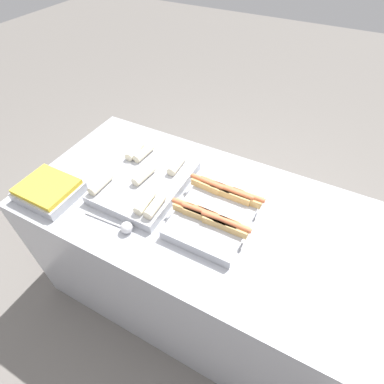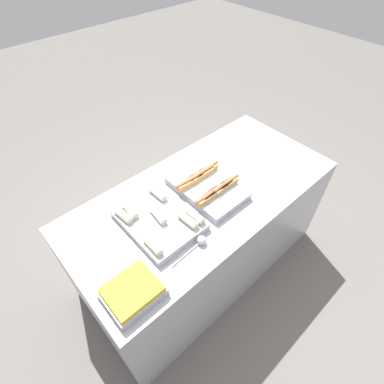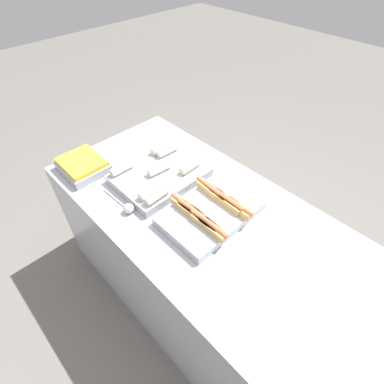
{
  "view_description": "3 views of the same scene",
  "coord_description": "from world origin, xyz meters",
  "px_view_note": "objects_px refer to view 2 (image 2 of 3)",
  "views": [
    {
      "loc": [
        0.34,
        -0.84,
        1.91
      ],
      "look_at": [
        -0.1,
        0.0,
        0.93
      ],
      "focal_mm": 28.0,
      "sensor_mm": 36.0,
      "label": 1
    },
    {
      "loc": [
        -0.96,
        -0.95,
        2.27
      ],
      "look_at": [
        -0.1,
        0.0,
        0.93
      ],
      "focal_mm": 28.0,
      "sensor_mm": 36.0,
      "label": 2
    },
    {
      "loc": [
        0.68,
        -0.76,
        1.99
      ],
      "look_at": [
        -0.1,
        0.0,
        0.93
      ],
      "focal_mm": 28.0,
      "sensor_mm": 36.0,
      "label": 3
    }
  ],
  "objects_px": {
    "tray_hotdogs": "(207,186)",
    "tray_wraps": "(159,219)",
    "serving_spoon_near": "(200,242)",
    "tray_side_front": "(132,292)"
  },
  "relations": [
    {
      "from": "tray_side_front",
      "to": "serving_spoon_near",
      "type": "relative_size",
      "value": 1.06
    },
    {
      "from": "tray_wraps",
      "to": "serving_spoon_near",
      "type": "xyz_separation_m",
      "value": [
        0.07,
        -0.28,
        -0.01
      ]
    },
    {
      "from": "tray_wraps",
      "to": "tray_side_front",
      "type": "distance_m",
      "value": 0.46
    },
    {
      "from": "tray_side_front",
      "to": "serving_spoon_near",
      "type": "height_order",
      "value": "tray_side_front"
    },
    {
      "from": "tray_wraps",
      "to": "serving_spoon_near",
      "type": "bearing_deg",
      "value": -74.93
    },
    {
      "from": "tray_hotdogs",
      "to": "tray_side_front",
      "type": "xyz_separation_m",
      "value": [
        -0.77,
        -0.27,
        -0.0
      ]
    },
    {
      "from": "tray_wraps",
      "to": "tray_side_front",
      "type": "relative_size",
      "value": 1.78
    },
    {
      "from": "tray_hotdogs",
      "to": "serving_spoon_near",
      "type": "relative_size",
      "value": 1.89
    },
    {
      "from": "tray_side_front",
      "to": "tray_hotdogs",
      "type": "bearing_deg",
      "value": 19.55
    },
    {
      "from": "tray_hotdogs",
      "to": "tray_wraps",
      "type": "height_order",
      "value": "tray_hotdogs"
    }
  ]
}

